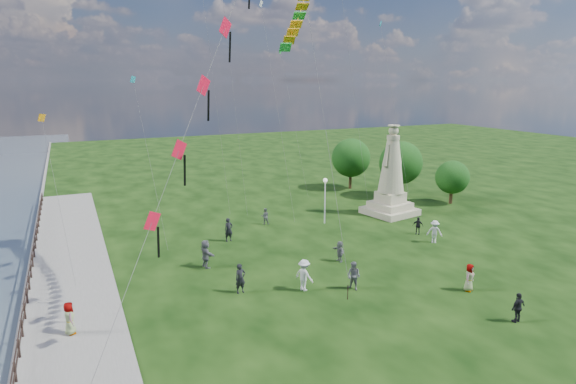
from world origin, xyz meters
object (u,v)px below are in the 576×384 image
person_4 (469,278)px  person_3 (518,307)px  person_5 (206,254)px  person_10 (70,320)px  person_1 (354,276)px  person_8 (435,232)px  person_9 (418,226)px  statue (391,181)px  person_7 (265,216)px  lamppost (325,191)px  person_0 (240,278)px  person_6 (229,230)px  person_2 (304,275)px  person_11 (340,251)px

person_4 → person_3: bearing=-123.5°
person_5 → person_10: 10.39m
person_1 → person_8: (10.40, 4.73, 0.02)m
person_5 → person_1: bearing=-143.6°
person_3 → person_5: (-12.81, 14.27, 0.15)m
person_5 → person_3: bearing=-146.4°
person_9 → person_10: bearing=-122.0°
statue → person_7: 12.40m
person_4 → person_10: bearing=143.5°
person_3 → person_5: 19.17m
lamppost → person_0: bearing=-137.8°
person_5 → person_10: (-8.52, -5.94, -0.13)m
person_5 → person_7: 10.68m
person_3 → person_6: person_6 is taller
person_0 → person_10: 9.39m
person_7 → person_1: bearing=106.0°
person_2 → person_10: bearing=64.2°
person_1 → person_7: (0.27, 14.90, -0.16)m
person_0 → person_7: bearing=54.4°
person_0 → person_4: size_ratio=1.07×
person_7 → person_9: (10.40, -7.89, -0.01)m
person_1 → person_3: 9.01m
person_0 → person_9: size_ratio=1.26×
lamppost → person_8: bearing=-57.5°
person_0 → person_11: person_0 is taller
lamppost → person_3: (0.47, -19.96, -2.13)m
person_1 → person_11: size_ratio=1.19×
person_0 → person_6: person_6 is taller
person_3 → person_6: (-9.69, 18.87, 0.12)m
person_5 → person_8: size_ratio=1.08×
statue → person_4: bearing=-121.5°
person_11 → person_0: bearing=-75.5°
person_1 → person_3: person_1 is taller
statue → person_3: bearing=-119.1°
person_0 → person_11: size_ratio=1.23×
person_6 → person_0: bearing=-109.3°
person_6 → statue: bearing=-1.4°
person_6 → person_9: 15.49m
lamppost → person_4: bearing=-86.3°
person_2 → person_4: person_2 is taller
lamppost → person_7: bearing=158.1°
lamppost → person_1: (-5.17, -12.93, -2.06)m
person_8 → person_11: size_ratio=1.22×
person_0 → person_7: person_0 is taller
person_3 → person_11: (-4.01, 11.43, -0.08)m
person_4 → person_9: size_ratio=1.18×
person_0 → person_1: bearing=-28.6°
person_0 → person_11: 8.24m
person_6 → person_8: bearing=-31.6°
person_11 → person_10: bearing=-79.1°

